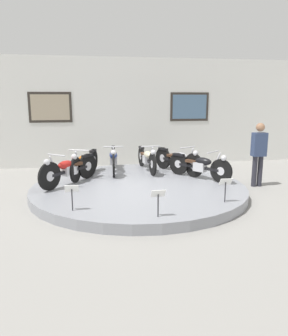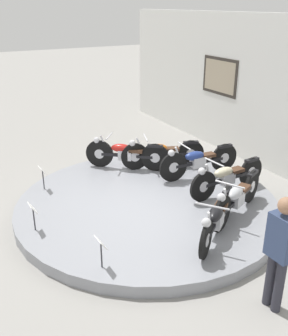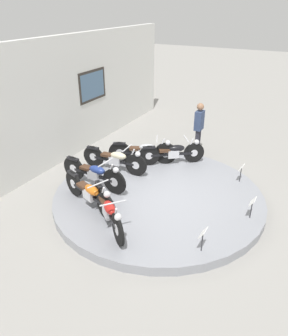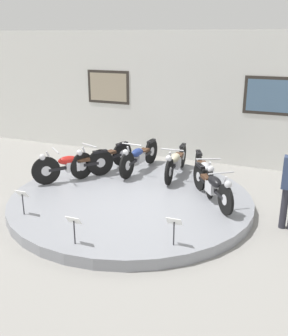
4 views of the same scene
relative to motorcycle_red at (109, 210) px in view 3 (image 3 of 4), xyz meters
The scene contains 13 objects.
ground_plane 1.84m from the motorcycle_red, 11.82° to the right, with size 60.00×60.00×0.00m, color gray.
display_platform 1.81m from the motorcycle_red, 11.82° to the right, with size 5.24×5.24×0.21m, color gray.
back_wall 3.98m from the motorcycle_red, 63.34° to the left, with size 14.00×0.22×3.68m.
motorcycle_red is the anchor object (origin of this frame).
motorcycle_orange 0.86m from the motorcycle_red, 63.66° to the left, with size 0.77×1.90×0.80m.
motorcycle_blue 1.72m from the motorcycle_red, 45.63° to the left, with size 0.54×2.02×0.81m.
motorcycle_cream 2.52m from the motorcycle_red, 29.28° to the left, with size 0.54×1.98×0.79m.
motorcycle_silver 3.12m from the motorcycle_red, 14.26° to the left, with size 0.90×1.84×0.81m.
motorcycle_black 3.40m from the motorcycle_red, ahead, with size 1.22×1.60×0.78m.
info_placard_front_left 2.03m from the motorcycle_red, 85.41° to the right, with size 0.26×0.11×0.51m.
info_placard_front_centre 3.13m from the motorcycle_red, 57.08° to the right, with size 0.26×0.11×0.51m.
info_placard_front_right 3.82m from the motorcycle_red, 32.03° to the right, with size 0.26×0.11×0.51m.
visitor_standing 4.94m from the motorcycle_red, ahead, with size 0.36×0.22×1.69m.
Camera 3 is at (-6.40, -3.00, 4.55)m, focal length 35.00 mm.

